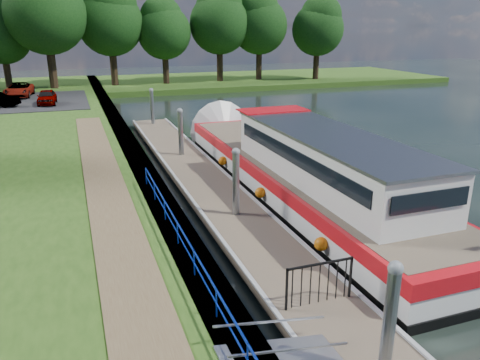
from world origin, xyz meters
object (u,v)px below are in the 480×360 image
object	(u,v)px
car_d	(19,90)
car_a	(47,97)
pontoon	(204,183)
barge	(293,168)

from	to	relation	value
car_d	car_a	bearing A→B (deg)	-59.69
pontoon	barge	world-z (taller)	barge
pontoon	barge	xyz separation A→B (m)	(3.60, -1.86, 0.90)
barge	car_d	distance (m)	32.80
pontoon	car_d	distance (m)	29.76
pontoon	car_d	xyz separation A→B (m)	(-9.80, 28.07, 1.30)
car_a	barge	bearing A→B (deg)	-63.13
pontoon	car_a	xyz separation A→B (m)	(-7.26, 22.65, 1.25)
barge	car_a	size ratio (longest dim) A/B	5.98
barge	car_a	distance (m)	26.81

